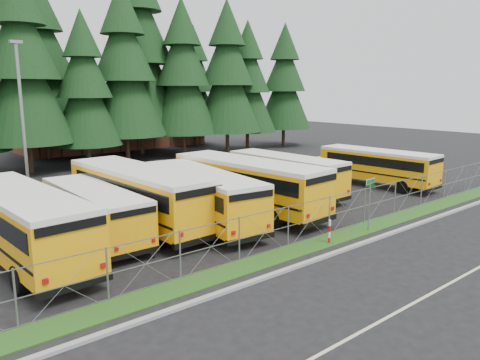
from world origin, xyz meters
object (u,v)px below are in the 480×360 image
bus_0 (19,225)px  bus_3 (199,197)px  bus_1 (92,213)px  light_standard (23,119)px  bus_4 (243,186)px  striped_bollard (329,232)px  bus_6 (282,175)px  street_sign (370,194)px  bus_2 (135,197)px  bus_east (373,167)px

bus_0 → bus_3: bearing=-5.0°
bus_0 → bus_1: (3.60, 0.93, -0.27)m
bus_3 → light_standard: (-6.09, 9.83, 4.01)m
bus_0 → light_standard: size_ratio=1.19×
bus_4 → striped_bollard: size_ratio=10.24×
bus_0 → bus_3: size_ratio=1.06×
bus_6 → street_sign: (-2.48, -8.91, 0.63)m
bus_1 → bus_6: bearing=3.7°
bus_6 → street_sign: bearing=-107.2°
street_sign → striped_bollard: size_ratio=2.34×
bus_4 → bus_2: bearing=162.2°
bus_0 → bus_east: size_ratio=1.15×
bus_2 → street_sign: 12.39m
bus_east → light_standard: (-22.28, 9.92, 4.12)m
bus_3 → bus_4: 3.39m
bus_6 → light_standard: (-14.51, 7.83, 4.10)m
striped_bollard → bus_6: bearing=57.8°
bus_1 → street_sign: 14.12m
bus_2 → bus_0: bearing=-169.8°
bus_1 → light_standard: light_standard is taller
bus_1 → bus_4: size_ratio=0.81×
bus_6 → bus_east: bus_6 is taller
bus_0 → street_sign: bus_0 is taller
street_sign → striped_bollard: bearing=179.4°
bus_east → striped_bollard: (-13.37, -6.78, -0.78)m
bus_1 → bus_3: 5.71m
bus_0 → bus_east: 25.36m
bus_east → bus_1: bearing=172.7°
bus_4 → bus_3: bearing=179.0°
bus_0 → bus_6: 17.67m
bus_3 → street_sign: 9.13m
bus_1 → bus_3: size_ratio=0.88×
bus_6 → light_standard: 16.99m
bus_4 → striped_bollard: (-0.57, -7.08, -1.01)m
bus_3 → bus_4: bearing=11.1°
bus_1 → bus_6: size_ratio=0.93×
bus_2 → bus_east: bearing=-7.9°
striped_bollard → bus_0: bearing=149.1°
bus_east → bus_6: bearing=161.1°
bus_1 → bus_east: bus_east is taller
bus_0 → bus_4: size_ratio=0.98×
light_standard → bus_2: bearing=-68.9°
bus_4 → light_standard: light_standard is taller
bus_1 → bus_4: bearing=-6.0°
bus_6 → bus_east: 8.04m
bus_0 → bus_4: (12.56, -0.11, 0.03)m
street_sign → light_standard: 20.90m
bus_6 → striped_bollard: (-5.60, -8.88, -0.80)m
bus_3 → light_standard: light_standard is taller
bus_4 → light_standard: bearing=130.1°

